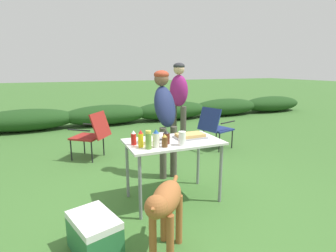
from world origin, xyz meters
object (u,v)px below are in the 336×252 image
object	(u,v)px
mixing_bowl	(162,136)
standing_person_in_navy_coat	(179,95)
folding_table	(173,147)
ketchup_bottle	(134,138)
camp_chair_green_behind_table	(215,126)
standing_person_with_beanie	(165,110)
cooler_box	(94,235)
plate_stack	(148,141)
mayo_bottle	(156,139)
bbq_sauce_bottle	(166,137)
relish_jar	(148,140)
dog	(165,205)
beer_bottle	(165,141)
mustard_bottle	(141,139)
paper_cup_stack	(182,138)
camp_chair_near_hedge	(92,133)
food_tray	(190,136)

from	to	relation	value
mixing_bowl	standing_person_in_navy_coat	world-z (taller)	standing_person_in_navy_coat
folding_table	ketchup_bottle	bearing A→B (deg)	177.99
standing_person_in_navy_coat	camp_chair_green_behind_table	xyz separation A→B (m)	(0.49, -0.62, -0.56)
standing_person_with_beanie	cooler_box	bearing A→B (deg)	-134.87
plate_stack	mayo_bottle	size ratio (longest dim) A/B	1.19
bbq_sauce_bottle	standing_person_with_beanie	bearing A→B (deg)	69.15
relish_jar	camp_chair_green_behind_table	xyz separation A→B (m)	(1.92, 1.74, -0.37)
standing_person_in_navy_coat	cooler_box	world-z (taller)	standing_person_in_navy_coat
camp_chair_green_behind_table	dog	bearing A→B (deg)	-57.52
beer_bottle	camp_chair_green_behind_table	size ratio (longest dim) A/B	0.17
mustard_bottle	camp_chair_green_behind_table	world-z (taller)	mustard_bottle
relish_jar	beer_bottle	distance (m)	0.18
ketchup_bottle	standing_person_with_beanie	size ratio (longest dim) A/B	0.11
paper_cup_stack	mayo_bottle	world-z (taller)	mayo_bottle
plate_stack	mustard_bottle	size ratio (longest dim) A/B	1.23
mixing_bowl	dog	xyz separation A→B (m)	(-0.38, -1.05, -0.29)
standing_person_in_navy_coat	camp_chair_green_behind_table	world-z (taller)	standing_person_in_navy_coat
paper_cup_stack	camp_chair_green_behind_table	xyz separation A→B (m)	(1.54, 1.75, -0.35)
folding_table	mayo_bottle	world-z (taller)	mayo_bottle
camp_chair_near_hedge	mustard_bottle	bearing A→B (deg)	-134.22
mayo_bottle	camp_chair_green_behind_table	xyz separation A→B (m)	(1.83, 1.72, -0.37)
plate_stack	mixing_bowl	distance (m)	0.24
dog	camp_chair_green_behind_table	xyz separation A→B (m)	(2.02, 2.44, -0.01)
mayo_bottle	standing_person_with_beanie	xyz separation A→B (m)	(0.47, 0.91, 0.15)
relish_jar	mustard_bottle	size ratio (longest dim) A/B	1.02
standing_person_in_navy_coat	camp_chair_green_behind_table	size ratio (longest dim) A/B	2.01
mayo_bottle	bbq_sauce_bottle	bearing A→B (deg)	29.82
beer_bottle	camp_chair_green_behind_table	distance (m)	2.49
paper_cup_stack	bbq_sauce_bottle	bearing A→B (deg)	137.51
plate_stack	mayo_bottle	bearing A→B (deg)	-83.31
paper_cup_stack	mustard_bottle	xyz separation A→B (m)	(-0.44, 0.10, 0.01)
plate_stack	relish_jar	bearing A→B (deg)	-106.96
dog	beer_bottle	bearing A→B (deg)	-74.51
standing_person_in_navy_coat	camp_chair_green_behind_table	distance (m)	0.97
mustard_bottle	camp_chair_near_hedge	size ratio (longest dim) A/B	0.23
camp_chair_near_hedge	cooler_box	xyz separation A→B (m)	(-0.30, -2.50, -0.30)
relish_jar	dog	xyz separation A→B (m)	(-0.10, -0.71, -0.35)
relish_jar	standing_person_with_beanie	size ratio (longest dim) A/B	0.13
dog	mixing_bowl	bearing A→B (deg)	-72.80
relish_jar	ketchup_bottle	size ratio (longest dim) A/B	1.20
bbq_sauce_bottle	dog	xyz separation A→B (m)	(-0.34, -0.81, -0.33)
relish_jar	mixing_bowl	bearing A→B (deg)	50.35
cooler_box	mayo_bottle	bearing A→B (deg)	-75.73
mustard_bottle	cooler_box	size ratio (longest dim) A/B	0.35
folding_table	mayo_bottle	size ratio (longest dim) A/B	5.56
beer_bottle	standing_person_in_navy_coat	distance (m)	2.68
ketchup_bottle	camp_chair_near_hedge	distance (m)	1.92
food_tray	mayo_bottle	bearing A→B (deg)	-158.71
plate_stack	standing_person_in_navy_coat	bearing A→B (deg)	57.33
relish_jar	dog	distance (m)	0.80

